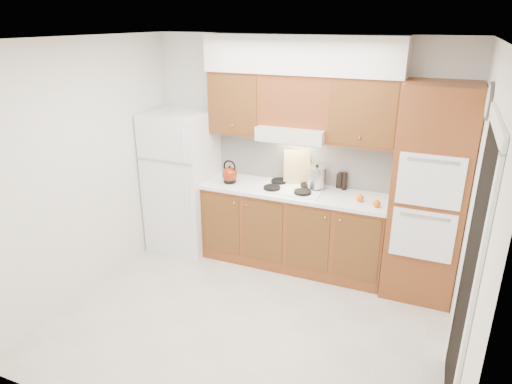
# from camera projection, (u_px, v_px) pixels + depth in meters

# --- Properties ---
(floor) EXTENTS (3.60, 3.60, 0.00)m
(floor) POSITION_uv_depth(u_px,v_px,m) (251.00, 319.00, 4.46)
(floor) COLOR beige
(floor) RESTS_ON ground
(ceiling) EXTENTS (3.60, 3.60, 0.00)m
(ceiling) POSITION_uv_depth(u_px,v_px,m) (249.00, 39.00, 3.53)
(ceiling) COLOR white
(ceiling) RESTS_ON wall_back
(wall_back) EXTENTS (3.60, 0.02, 2.60)m
(wall_back) POSITION_uv_depth(u_px,v_px,m) (301.00, 152.00, 5.29)
(wall_back) COLOR silver
(wall_back) RESTS_ON floor
(wall_left) EXTENTS (0.02, 3.00, 2.60)m
(wall_left) POSITION_uv_depth(u_px,v_px,m) (88.00, 170.00, 4.65)
(wall_left) COLOR silver
(wall_left) RESTS_ON floor
(wall_right) EXTENTS (0.02, 3.00, 2.60)m
(wall_right) POSITION_uv_depth(u_px,v_px,m) (474.00, 229.00, 3.35)
(wall_right) COLOR silver
(wall_right) RESTS_ON floor
(fridge) EXTENTS (0.75, 0.72, 1.72)m
(fridge) POSITION_uv_depth(u_px,v_px,m) (183.00, 181.00, 5.64)
(fridge) COLOR white
(fridge) RESTS_ON floor
(base_cabinets) EXTENTS (2.11, 0.60, 0.90)m
(base_cabinets) POSITION_uv_depth(u_px,v_px,m) (293.00, 229.00, 5.32)
(base_cabinets) COLOR brown
(base_cabinets) RESTS_ON floor
(countertop) EXTENTS (2.13, 0.62, 0.04)m
(countertop) POSITION_uv_depth(u_px,v_px,m) (294.00, 191.00, 5.15)
(countertop) COLOR white
(countertop) RESTS_ON base_cabinets
(backsplash) EXTENTS (2.11, 0.03, 0.56)m
(backsplash) POSITION_uv_depth(u_px,v_px,m) (303.00, 159.00, 5.30)
(backsplash) COLOR white
(backsplash) RESTS_ON countertop
(oven_cabinet) EXTENTS (0.70, 0.65, 2.20)m
(oven_cabinet) POSITION_uv_depth(u_px,v_px,m) (429.00, 195.00, 4.56)
(oven_cabinet) COLOR brown
(oven_cabinet) RESTS_ON floor
(upper_cab_left) EXTENTS (0.63, 0.33, 0.70)m
(upper_cab_left) POSITION_uv_depth(u_px,v_px,m) (239.00, 102.00, 5.21)
(upper_cab_left) COLOR brown
(upper_cab_left) RESTS_ON wall_back
(upper_cab_right) EXTENTS (0.73, 0.33, 0.70)m
(upper_cab_right) POSITION_uv_depth(u_px,v_px,m) (365.00, 112.00, 4.69)
(upper_cab_right) COLOR brown
(upper_cab_right) RESTS_ON wall_back
(range_hood) EXTENTS (0.75, 0.45, 0.15)m
(range_hood) POSITION_uv_depth(u_px,v_px,m) (294.00, 133.00, 5.01)
(range_hood) COLOR silver
(range_hood) RESTS_ON wall_back
(upper_cab_over_hood) EXTENTS (0.75, 0.33, 0.55)m
(upper_cab_over_hood) POSITION_uv_depth(u_px,v_px,m) (297.00, 100.00, 4.93)
(upper_cab_over_hood) COLOR brown
(upper_cab_over_hood) RESTS_ON range_hood
(soffit) EXTENTS (2.13, 0.36, 0.40)m
(soffit) POSITION_uv_depth(u_px,v_px,m) (302.00, 54.00, 4.73)
(soffit) COLOR silver
(soffit) RESTS_ON wall_back
(cooktop) EXTENTS (0.74, 0.50, 0.01)m
(cooktop) POSITION_uv_depth(u_px,v_px,m) (290.00, 188.00, 5.17)
(cooktop) COLOR white
(cooktop) RESTS_ON countertop
(doorway) EXTENTS (0.02, 0.90, 2.10)m
(doorway) POSITION_uv_depth(u_px,v_px,m) (468.00, 282.00, 3.14)
(doorway) COLOR black
(doorway) RESTS_ON floor
(wall_clock) EXTENTS (0.02, 0.30, 0.30)m
(wall_clock) POSITION_uv_depth(u_px,v_px,m) (489.00, 101.00, 3.52)
(wall_clock) COLOR #3F3833
(wall_clock) RESTS_ON wall_right
(kettle) EXTENTS (0.22, 0.22, 0.18)m
(kettle) POSITION_uv_depth(u_px,v_px,m) (230.00, 175.00, 5.32)
(kettle) COLOR maroon
(kettle) RESTS_ON countertop
(cutting_board) EXTENTS (0.32, 0.20, 0.40)m
(cutting_board) POSITION_uv_depth(u_px,v_px,m) (297.00, 167.00, 5.26)
(cutting_board) COLOR tan
(cutting_board) RESTS_ON countertop
(stock_pot) EXTENTS (0.27, 0.27, 0.22)m
(stock_pot) POSITION_uv_depth(u_px,v_px,m) (316.00, 177.00, 5.12)
(stock_pot) COLOR #B0B0B5
(stock_pot) RESTS_ON cooktop
(condiment_a) EXTENTS (0.07, 0.07, 0.20)m
(condiment_a) POSITION_uv_depth(u_px,v_px,m) (344.00, 181.00, 5.11)
(condiment_a) COLOR black
(condiment_a) RESTS_ON countertop
(condiment_b) EXTENTS (0.07, 0.07, 0.19)m
(condiment_b) POSITION_uv_depth(u_px,v_px,m) (341.00, 180.00, 5.16)
(condiment_b) COLOR black
(condiment_b) RESTS_ON countertop
(condiment_c) EXTENTS (0.07, 0.07, 0.16)m
(condiment_c) POSITION_uv_depth(u_px,v_px,m) (339.00, 181.00, 5.17)
(condiment_c) COLOR black
(condiment_c) RESTS_ON countertop
(orange_near) EXTENTS (0.09, 0.09, 0.08)m
(orange_near) POSITION_uv_depth(u_px,v_px,m) (377.00, 203.00, 4.66)
(orange_near) COLOR #D85A0B
(orange_near) RESTS_ON countertop
(orange_far) EXTENTS (0.08, 0.08, 0.08)m
(orange_far) POSITION_uv_depth(u_px,v_px,m) (360.00, 198.00, 4.80)
(orange_far) COLOR #E34C0B
(orange_far) RESTS_ON countertop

